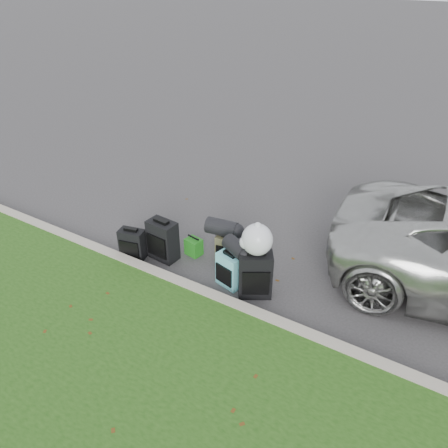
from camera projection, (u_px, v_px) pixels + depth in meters
The scene contains 12 objects.
ground at pixel (223, 259), 7.37m from camera, with size 120.00×120.00×0.00m, color #383535.
curb at pixel (188, 288), 6.60m from camera, with size 120.00×0.18×0.15m, color #9E937F.
suitcase_small_black at pixel (133, 244), 7.28m from camera, with size 0.42×0.23×0.52m, color black.
suitcase_large_black_left at pixel (163, 240), 7.22m from camera, with size 0.48×0.29×0.69m, color black.
suitcase_olive at pixel (227, 249), 7.20m from camera, with size 0.34×0.21×0.47m, color #434128.
suitcase_teal at pixel (230, 270), 6.64m from camera, with size 0.39×0.23×0.55m, color teal.
suitcase_large_black_right at pixel (255, 275), 6.40m from camera, with size 0.49×0.29×0.73m, color black.
tote_green at pixel (194, 247), 7.41m from camera, with size 0.26×0.21×0.30m, color #207C1B.
tote_navy at pixel (228, 233), 7.78m from camera, with size 0.27×0.22×0.29m, color navy.
duffel_left at pixel (222, 228), 7.06m from camera, with size 0.28×0.28×0.51m, color black.
duffel_right at pixel (236, 248), 6.45m from camera, with size 0.24×0.24×0.43m, color black.
trash_bag at pixel (257, 240), 6.13m from camera, with size 0.45×0.45×0.45m, color white.
Camera 1 is at (3.14, -5.11, 4.32)m, focal length 35.00 mm.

